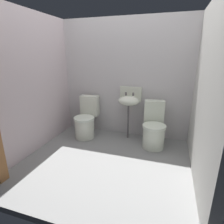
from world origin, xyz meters
TOP-DOWN VIEW (x-y plane):
  - ground_plane at (0.00, 0.00)m, footprint 2.89×2.51m
  - wall_back at (0.00, 1.10)m, footprint 2.89×0.10m
  - wall_left at (-1.30, 0.10)m, footprint 0.10×2.31m
  - wall_right at (1.30, 0.10)m, footprint 0.10×2.31m
  - toilet_left at (-0.68, 0.70)m, footprint 0.41×0.60m
  - toilet_right at (0.64, 0.70)m, footprint 0.46×0.64m
  - sink at (0.14, 0.89)m, footprint 0.42×0.35m

SIDE VIEW (x-z plane):
  - ground_plane at x=0.00m, z-range -0.08..0.00m
  - toilet_left at x=-0.68m, z-range -0.07..0.71m
  - toilet_right at x=0.64m, z-range -0.07..0.71m
  - sink at x=0.14m, z-range 0.26..1.25m
  - wall_back at x=0.00m, z-range 0.00..2.23m
  - wall_left at x=-1.30m, z-range 0.00..2.23m
  - wall_right at x=1.30m, z-range 0.00..2.23m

